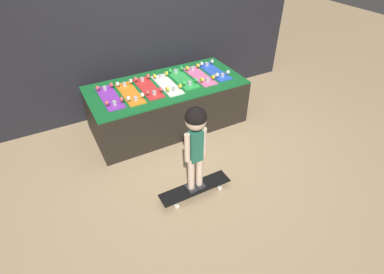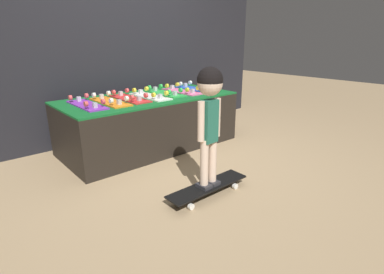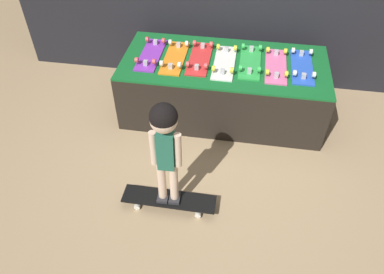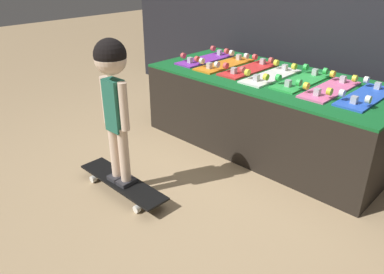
{
  "view_description": "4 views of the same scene",
  "coord_description": "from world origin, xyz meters",
  "px_view_note": "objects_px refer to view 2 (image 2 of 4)",
  "views": [
    {
      "loc": [
        -1.41,
        -2.75,
        2.48
      ],
      "look_at": [
        -0.08,
        -0.3,
        0.36
      ],
      "focal_mm": 28.0,
      "sensor_mm": 36.0,
      "label": 1
    },
    {
      "loc": [
        -1.93,
        -2.47,
        1.31
      ],
      "look_at": [
        -0.16,
        -0.42,
        0.41
      ],
      "focal_mm": 28.0,
      "sensor_mm": 36.0,
      "label": 2
    },
    {
      "loc": [
        0.2,
        -2.71,
        2.65
      ],
      "look_at": [
        -0.19,
        -0.31,
        0.37
      ],
      "focal_mm": 35.0,
      "sensor_mm": 36.0,
      "label": 3
    },
    {
      "loc": [
        1.63,
        -2.07,
        1.54
      ],
      "look_at": [
        -0.09,
        -0.31,
        0.34
      ],
      "focal_mm": 35.0,
      "sensor_mm": 36.0,
      "label": 4
    }
  ],
  "objects_px": {
    "skateboard_orange_on_rack": "(110,101)",
    "skateboard_pink_on_rack": "(182,91)",
    "skateboard_purple_on_rack": "(87,104)",
    "skateboard_blue_on_rack": "(195,88)",
    "skateboard_green_on_rack": "(165,93)",
    "child": "(210,106)",
    "skateboard_on_floor": "(208,187)",
    "skateboard_white_on_rack": "(150,96)",
    "skateboard_red_on_rack": "(130,98)"
  },
  "relations": [
    {
      "from": "skateboard_green_on_rack",
      "to": "skateboard_blue_on_rack",
      "type": "bearing_deg",
      "value": -0.68
    },
    {
      "from": "skateboard_green_on_rack",
      "to": "skateboard_red_on_rack",
      "type": "bearing_deg",
      "value": -178.09
    },
    {
      "from": "skateboard_orange_on_rack",
      "to": "skateboard_on_floor",
      "type": "height_order",
      "value": "skateboard_orange_on_rack"
    },
    {
      "from": "skateboard_white_on_rack",
      "to": "skateboard_green_on_rack",
      "type": "bearing_deg",
      "value": 11.93
    },
    {
      "from": "skateboard_on_floor",
      "to": "skateboard_pink_on_rack",
      "type": "bearing_deg",
      "value": 58.94
    },
    {
      "from": "skateboard_green_on_rack",
      "to": "child",
      "type": "distance_m",
      "value": 1.51
    },
    {
      "from": "skateboard_pink_on_rack",
      "to": "skateboard_green_on_rack",
      "type": "bearing_deg",
      "value": 172.48
    },
    {
      "from": "skateboard_red_on_rack",
      "to": "skateboard_blue_on_rack",
      "type": "relative_size",
      "value": 1.0
    },
    {
      "from": "skateboard_red_on_rack",
      "to": "skateboard_blue_on_rack",
      "type": "xyz_separation_m",
      "value": [
        1.02,
        0.01,
        0.0
      ]
    },
    {
      "from": "skateboard_green_on_rack",
      "to": "skateboard_orange_on_rack",
      "type": "bearing_deg",
      "value": -176.84
    },
    {
      "from": "skateboard_on_floor",
      "to": "child",
      "type": "distance_m",
      "value": 0.72
    },
    {
      "from": "skateboard_orange_on_rack",
      "to": "skateboard_pink_on_rack",
      "type": "bearing_deg",
      "value": 0.48
    },
    {
      "from": "child",
      "to": "skateboard_red_on_rack",
      "type": "bearing_deg",
      "value": 85.3
    },
    {
      "from": "skateboard_orange_on_rack",
      "to": "skateboard_green_on_rack",
      "type": "relative_size",
      "value": 1.0
    },
    {
      "from": "skateboard_pink_on_rack",
      "to": "skateboard_blue_on_rack",
      "type": "xyz_separation_m",
      "value": [
        0.25,
        0.03,
        0.0
      ]
    },
    {
      "from": "skateboard_pink_on_rack",
      "to": "child",
      "type": "height_order",
      "value": "child"
    },
    {
      "from": "child",
      "to": "skateboard_blue_on_rack",
      "type": "bearing_deg",
      "value": 49.87
    },
    {
      "from": "skateboard_white_on_rack",
      "to": "skateboard_on_floor",
      "type": "distance_m",
      "value": 1.49
    },
    {
      "from": "child",
      "to": "skateboard_orange_on_rack",
      "type": "bearing_deg",
      "value": 95.99
    },
    {
      "from": "child",
      "to": "skateboard_on_floor",
      "type": "bearing_deg",
      "value": -118.97
    },
    {
      "from": "skateboard_purple_on_rack",
      "to": "skateboard_red_on_rack",
      "type": "xyz_separation_m",
      "value": [
        0.51,
        0.01,
        0.0
      ]
    },
    {
      "from": "skateboard_white_on_rack",
      "to": "child",
      "type": "xyz_separation_m",
      "value": [
        -0.31,
        -1.34,
        0.15
      ]
    },
    {
      "from": "skateboard_orange_on_rack",
      "to": "skateboard_green_on_rack",
      "type": "height_order",
      "value": "same"
    },
    {
      "from": "skateboard_purple_on_rack",
      "to": "skateboard_green_on_rack",
      "type": "bearing_deg",
      "value": 1.35
    },
    {
      "from": "skateboard_purple_on_rack",
      "to": "skateboard_orange_on_rack",
      "type": "height_order",
      "value": "same"
    },
    {
      "from": "skateboard_pink_on_rack",
      "to": "skateboard_blue_on_rack",
      "type": "relative_size",
      "value": 1.0
    },
    {
      "from": "skateboard_pink_on_rack",
      "to": "skateboard_blue_on_rack",
      "type": "distance_m",
      "value": 0.26
    },
    {
      "from": "skateboard_orange_on_rack",
      "to": "child",
      "type": "relative_size",
      "value": 0.63
    },
    {
      "from": "skateboard_pink_on_rack",
      "to": "child",
      "type": "distance_m",
      "value": 1.59
    },
    {
      "from": "child",
      "to": "skateboard_pink_on_rack",
      "type": "bearing_deg",
      "value": 56.54
    },
    {
      "from": "skateboard_white_on_rack",
      "to": "skateboard_on_floor",
      "type": "height_order",
      "value": "skateboard_white_on_rack"
    },
    {
      "from": "skateboard_blue_on_rack",
      "to": "child",
      "type": "relative_size",
      "value": 0.63
    },
    {
      "from": "skateboard_white_on_rack",
      "to": "skateboard_blue_on_rack",
      "type": "relative_size",
      "value": 1.0
    },
    {
      "from": "skateboard_white_on_rack",
      "to": "skateboard_blue_on_rack",
      "type": "xyz_separation_m",
      "value": [
        0.76,
        0.05,
        0.0
      ]
    },
    {
      "from": "skateboard_white_on_rack",
      "to": "skateboard_pink_on_rack",
      "type": "bearing_deg",
      "value": 2.27
    },
    {
      "from": "skateboard_purple_on_rack",
      "to": "skateboard_white_on_rack",
      "type": "relative_size",
      "value": 1.0
    },
    {
      "from": "skateboard_purple_on_rack",
      "to": "skateboard_blue_on_rack",
      "type": "relative_size",
      "value": 1.0
    },
    {
      "from": "skateboard_red_on_rack",
      "to": "skateboard_on_floor",
      "type": "distance_m",
      "value": 1.49
    },
    {
      "from": "skateboard_purple_on_rack",
      "to": "skateboard_pink_on_rack",
      "type": "distance_m",
      "value": 1.27
    },
    {
      "from": "skateboard_on_floor",
      "to": "skateboard_white_on_rack",
      "type": "bearing_deg",
      "value": 76.98
    },
    {
      "from": "skateboard_purple_on_rack",
      "to": "child",
      "type": "height_order",
      "value": "child"
    },
    {
      "from": "skateboard_orange_on_rack",
      "to": "skateboard_white_on_rack",
      "type": "relative_size",
      "value": 1.0
    },
    {
      "from": "skateboard_white_on_rack",
      "to": "skateboard_on_floor",
      "type": "xyz_separation_m",
      "value": [
        -0.31,
        -1.34,
        -0.57
      ]
    },
    {
      "from": "skateboard_red_on_rack",
      "to": "skateboard_pink_on_rack",
      "type": "bearing_deg",
      "value": -1.25
    },
    {
      "from": "skateboard_pink_on_rack",
      "to": "child",
      "type": "bearing_deg",
      "value": -121.06
    },
    {
      "from": "skateboard_red_on_rack",
      "to": "skateboard_blue_on_rack",
      "type": "bearing_deg",
      "value": 0.62
    },
    {
      "from": "skateboard_white_on_rack",
      "to": "child",
      "type": "distance_m",
      "value": 1.38
    },
    {
      "from": "skateboard_on_floor",
      "to": "child",
      "type": "height_order",
      "value": "child"
    },
    {
      "from": "skateboard_red_on_rack",
      "to": "child",
      "type": "height_order",
      "value": "child"
    },
    {
      "from": "skateboard_red_on_rack",
      "to": "skateboard_blue_on_rack",
      "type": "height_order",
      "value": "same"
    }
  ]
}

